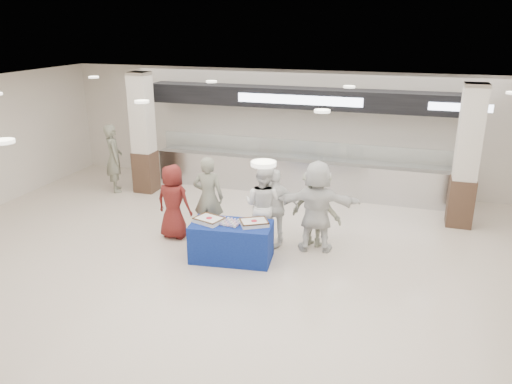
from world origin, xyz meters
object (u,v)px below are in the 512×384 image
(display_table, at_px, (231,242))
(soldier_a, at_px, (208,197))
(sheet_cake_left, at_px, (209,220))
(cupcake_tray, at_px, (230,222))
(civilian_white, at_px, (317,206))
(civilian_maroon, at_px, (173,202))
(sheet_cake_right, at_px, (254,222))
(soldier_bg, at_px, (114,158))
(chef_tall, at_px, (263,205))
(soldier_b, at_px, (316,207))
(chef_short, at_px, (276,207))

(display_table, relative_size, soldier_a, 0.87)
(sheet_cake_left, height_order, cupcake_tray, sheet_cake_left)
(civilian_white, bearing_deg, civilian_maroon, -4.21)
(cupcake_tray, bearing_deg, display_table, 18.35)
(sheet_cake_right, relative_size, cupcake_tray, 1.57)
(civilian_maroon, bearing_deg, sheet_cake_right, 169.32)
(cupcake_tray, relative_size, soldier_bg, 0.22)
(sheet_cake_right, bearing_deg, civilian_white, 39.42)
(sheet_cake_right, relative_size, civilian_white, 0.34)
(civilian_white, xyz_separation_m, soldier_bg, (-5.93, 2.03, -0.02))
(cupcake_tray, distance_m, chef_tall, 0.98)
(sheet_cake_right, height_order, soldier_b, soldier_b)
(display_table, bearing_deg, civilian_maroon, 150.54)
(display_table, bearing_deg, civilian_white, 25.61)
(civilian_maroon, bearing_deg, cupcake_tray, 161.83)
(display_table, bearing_deg, cupcake_tray, -168.52)
(sheet_cake_left, bearing_deg, civilian_white, 27.22)
(civilian_maroon, height_order, soldier_a, soldier_a)
(cupcake_tray, relative_size, civilian_maroon, 0.25)
(sheet_cake_right, xyz_separation_m, soldier_b, (0.98, 1.09, 0.04))
(cupcake_tray, bearing_deg, sheet_cake_left, -175.01)
(display_table, bearing_deg, sheet_cake_right, 4.27)
(sheet_cake_right, bearing_deg, chef_short, 78.78)
(civilian_white, distance_m, soldier_bg, 6.27)
(soldier_b, height_order, civilian_white, civilian_white)
(chef_tall, height_order, chef_short, chef_tall)
(soldier_bg, bearing_deg, chef_tall, -151.69)
(chef_short, distance_m, soldier_b, 0.83)
(civilian_maroon, relative_size, soldier_a, 0.90)
(civilian_maroon, distance_m, chef_tall, 1.93)
(cupcake_tray, bearing_deg, soldier_bg, 146.15)
(display_table, bearing_deg, chef_short, 51.06)
(sheet_cake_right, relative_size, soldier_a, 0.36)
(civilian_white, height_order, soldier_bg, civilian_white)
(soldier_a, bearing_deg, chef_tall, 172.52)
(sheet_cake_left, relative_size, soldier_b, 0.37)
(sheet_cake_right, bearing_deg, soldier_b, 48.02)
(display_table, distance_m, sheet_cake_right, 0.62)
(chef_short, bearing_deg, sheet_cake_left, 30.21)
(cupcake_tray, height_order, soldier_a, soldier_a)
(cupcake_tray, bearing_deg, civilian_white, 32.28)
(soldier_b, distance_m, civilian_white, 0.26)
(sheet_cake_left, relative_size, soldier_a, 0.34)
(chef_tall, distance_m, soldier_b, 1.08)
(sheet_cake_right, xyz_separation_m, soldier_a, (-1.28, 0.81, 0.09))
(sheet_cake_right, distance_m, civilian_maroon, 2.05)
(sheet_cake_left, distance_m, chef_tall, 1.23)
(cupcake_tray, xyz_separation_m, soldier_bg, (-4.44, 2.98, 0.14))
(soldier_bg, bearing_deg, soldier_a, -158.15)
(cupcake_tray, distance_m, soldier_b, 1.86)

